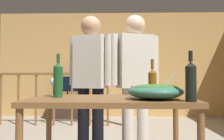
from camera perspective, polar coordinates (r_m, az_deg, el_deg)
name	(u,v)px	position (r m, az deg, el deg)	size (l,w,h in m)	color
back_wall	(116,64)	(5.95, 1.03, 1.37)	(5.91, 0.10, 2.60)	tan
framed_picture	(110,56)	(5.91, -0.57, 3.40)	(0.60, 0.03, 0.53)	slate
stair_railing	(74,92)	(4.83, -9.10, -5.38)	(3.00, 0.10, 1.11)	brown
tv_console	(67,107)	(5.76, -10.72, -8.74)	(0.90, 0.40, 0.54)	#38281E
flat_screen_tv	(67,84)	(5.69, -10.75, -3.42)	(0.61, 0.12, 0.45)	black
serving_table	(111,108)	(1.92, -0.29, -9.24)	(1.28, 0.76, 0.79)	brown
salad_bowl	(156,91)	(1.82, 10.47, -4.93)	(0.42, 0.42, 0.22)	#337060
wine_glass	(54,83)	(2.22, -13.81, -2.99)	(0.07, 0.07, 0.17)	silver
wine_bottle_dark	(191,81)	(1.68, 18.52, -2.46)	(0.07, 0.07, 0.34)	black
wine_bottle_green	(58,79)	(2.00, -12.88, -2.18)	(0.08, 0.08, 0.36)	#1E5628
wine_bottle_amber	(152,81)	(2.16, 9.75, -2.75)	(0.08, 0.08, 0.33)	brown
mug_white	(135,91)	(2.08, 5.62, -5.06)	(0.11, 0.07, 0.09)	white
person_standing_left	(91,76)	(2.69, -5.17, -1.43)	(0.51, 0.32, 1.66)	black
person_standing_right	(135,75)	(2.68, 5.61, -1.10)	(0.56, 0.34, 1.67)	beige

